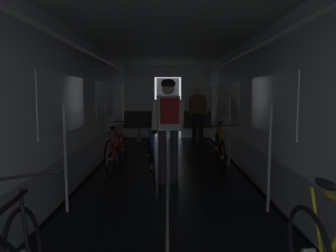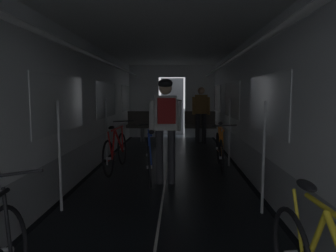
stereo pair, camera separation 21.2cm
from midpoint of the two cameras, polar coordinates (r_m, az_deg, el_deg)
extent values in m
cube|color=black|center=(5.44, -16.45, -10.22)|extent=(0.08, 11.50, 0.01)
cube|color=black|center=(5.39, 14.23, -10.34)|extent=(0.08, 11.50, 0.01)
cube|color=beige|center=(5.23, -1.20, -10.66)|extent=(0.03, 11.27, 0.00)
cube|color=#9EA0A5|center=(5.40, -17.57, -7.15)|extent=(0.12, 11.50, 0.60)
cube|color=white|center=(5.27, -17.98, 5.96)|extent=(0.12, 11.50, 1.85)
cube|color=white|center=(4.71, -19.32, 3.83)|extent=(0.02, 1.90, 0.80)
cube|color=white|center=(7.48, -12.01, 4.65)|extent=(0.02, 1.90, 0.80)
cube|color=white|center=(10.31, -8.67, 4.99)|extent=(0.02, 1.90, 0.80)
cube|color=yellow|center=(5.11, -17.73, 4.02)|extent=(0.01, 0.20, 0.28)
cylinder|color=white|center=(5.21, -14.54, 12.40)|extent=(0.07, 11.04, 0.07)
cylinder|color=#B7BABF|center=(4.18, -19.36, -5.36)|extent=(0.04, 0.04, 1.40)
cylinder|color=#B7BABF|center=(6.66, -11.94, -1.09)|extent=(0.04, 0.04, 1.40)
cube|color=#9EA0A5|center=(5.34, 15.36, -7.24)|extent=(0.12, 11.50, 0.60)
cube|color=white|center=(5.20, 15.72, 6.03)|extent=(0.12, 11.50, 1.85)
cube|color=white|center=(4.64, 16.80, 3.89)|extent=(0.02, 1.90, 0.80)
cube|color=white|center=(7.43, 10.42, 4.67)|extent=(0.02, 1.90, 0.80)
cube|color=white|center=(10.28, 7.54, 5.01)|extent=(0.02, 1.90, 0.80)
cube|color=yellow|center=(4.82, 16.15, 3.97)|extent=(0.01, 0.20, 0.28)
cylinder|color=white|center=(5.16, 12.18, 12.52)|extent=(0.07, 11.04, 0.07)
cylinder|color=#B7BABF|center=(4.11, 16.50, -5.46)|extent=(0.04, 0.04, 1.40)
cylinder|color=#B7BABF|center=(6.61, 10.14, -1.10)|extent=(0.04, 0.04, 1.40)
cube|color=white|center=(10.88, -5.57, 4.41)|extent=(1.00, 0.12, 2.45)
cube|color=white|center=(10.86, 4.49, 4.42)|extent=(1.00, 0.12, 2.45)
cube|color=white|center=(10.85, -0.55, 9.85)|extent=(0.90, 0.12, 0.40)
cube|color=#4C4F54|center=(11.53, -0.50, 3.52)|extent=(0.81, 0.04, 2.05)
cube|color=silver|center=(5.12, -1.26, 17.36)|extent=(3.14, 11.62, 0.12)
cylinder|color=gray|center=(9.90, -5.82, -1.56)|extent=(0.12, 0.12, 0.44)
cube|color=#47423D|center=(9.87, -5.83, -0.01)|extent=(0.96, 0.44, 0.10)
cube|color=#47423D|center=(10.03, -5.74, 1.52)|extent=(0.96, 0.08, 0.40)
torus|color=gray|center=(10.10, -8.16, 2.66)|extent=(0.14, 0.14, 0.02)
cylinder|color=gray|center=(9.88, 4.63, -1.57)|extent=(0.12, 0.12, 0.44)
cube|color=#47423D|center=(9.84, 4.64, -0.01)|extent=(0.96, 0.44, 0.10)
cube|color=#47423D|center=(10.01, 4.57, 1.52)|extent=(0.96, 0.08, 0.40)
torus|color=gray|center=(10.00, 2.11, 2.68)|extent=(0.14, 0.14, 0.02)
torus|color=black|center=(2.65, 21.88, -20.36)|extent=(0.11, 0.67, 0.67)
cylinder|color=#B2B2B7|center=(2.65, 21.88, -20.36)|extent=(0.10, 0.05, 0.06)
cylinder|color=yellow|center=(2.33, 25.59, -18.38)|extent=(0.05, 0.34, 0.55)
cylinder|color=yellow|center=(2.50, 23.10, -15.97)|extent=(0.06, 0.16, 0.49)
ellipsoid|color=black|center=(2.37, 24.32, -9.53)|extent=(0.11, 0.24, 0.07)
torus|color=black|center=(5.75, -11.44, -5.86)|extent=(0.12, 0.67, 0.67)
cylinder|color=#B2B2B7|center=(5.75, -11.44, -5.86)|extent=(0.10, 0.06, 0.06)
torus|color=black|center=(6.72, -9.15, -4.13)|extent=(0.12, 0.67, 0.67)
cylinder|color=#B2B2B7|center=(6.72, -9.15, -4.13)|extent=(0.10, 0.06, 0.06)
cylinder|color=red|center=(6.38, -9.71, -2.67)|extent=(0.10, 0.54, 0.56)
cylinder|color=red|center=(5.99, -10.62, -3.24)|extent=(0.05, 0.34, 0.55)
cylinder|color=red|center=(6.19, -9.95, -0.46)|extent=(0.09, 0.82, 0.04)
cylinder|color=red|center=(5.77, -11.17, -3.37)|extent=(0.06, 0.16, 0.49)
cylinder|color=red|center=(5.97, -10.88, -5.64)|extent=(0.05, 0.45, 0.07)
cylinder|color=red|center=(6.65, -9.13, -2.12)|extent=(0.05, 0.09, 0.49)
cylinder|color=black|center=(6.18, -10.36, -5.44)|extent=(0.03, 0.17, 0.17)
ellipsoid|color=black|center=(5.77, -10.94, -0.33)|extent=(0.11, 0.25, 0.07)
cylinder|color=black|center=(6.63, -8.97, 0.83)|extent=(0.44, 0.05, 0.05)
torus|color=black|center=(6.84, 8.12, -3.94)|extent=(0.12, 0.67, 0.67)
cylinder|color=#B2B2B7|center=(6.84, 8.12, -3.94)|extent=(0.10, 0.06, 0.06)
torus|color=black|center=(5.84, 8.93, -5.63)|extent=(0.12, 0.67, 0.67)
cylinder|color=#B2B2B7|center=(5.84, 8.93, -5.63)|extent=(0.10, 0.06, 0.06)
cylinder|color=orange|center=(6.11, 8.81, -3.02)|extent=(0.05, 0.54, 0.56)
cylinder|color=orange|center=(6.52, 8.47, -2.47)|extent=(0.09, 0.34, 0.55)
cylinder|color=orange|center=(6.23, 8.86, -0.40)|extent=(0.08, 0.82, 0.04)
cylinder|color=orange|center=(6.74, 8.32, -2.01)|extent=(0.05, 0.17, 0.49)
cylinder|color=orange|center=(6.62, 8.26, -4.46)|extent=(0.05, 0.45, 0.07)
cylinder|color=orange|center=(5.83, 9.09, -3.24)|extent=(0.06, 0.09, 0.49)
cylinder|color=black|center=(6.41, 8.41, -5.01)|extent=(0.03, 0.17, 0.17)
ellipsoid|color=black|center=(6.65, 8.55, 0.51)|extent=(0.11, 0.25, 0.07)
cylinder|color=black|center=(5.77, 9.37, 0.09)|extent=(0.44, 0.05, 0.05)
cylinder|color=black|center=(2.37, -29.46, -18.22)|extent=(0.07, 0.54, 0.56)
cylinder|color=black|center=(2.60, -26.65, -15.39)|extent=(0.09, 0.09, 0.49)
cylinder|color=black|center=(2.50, -25.93, -8.02)|extent=(0.44, 0.06, 0.08)
cylinder|color=#2D2D33|center=(5.23, -2.17, -5.61)|extent=(0.13, 0.13, 0.90)
cylinder|color=#2D2D33|center=(5.25, 0.01, -5.56)|extent=(0.13, 0.13, 0.90)
cube|color=silver|center=(5.15, -1.10, 2.41)|extent=(0.39, 0.26, 0.56)
cylinder|color=silver|center=(5.15, -3.55, 1.84)|extent=(0.11, 0.21, 0.53)
cylinder|color=silver|center=(5.20, 1.29, 1.89)|extent=(0.11, 0.21, 0.53)
sphere|color=beige|center=(5.14, -1.11, 6.86)|extent=(0.21, 0.21, 0.21)
ellipsoid|color=black|center=(5.14, -1.11, 7.64)|extent=(0.27, 0.31, 0.16)
cube|color=maroon|center=(4.98, -0.88, 2.75)|extent=(0.30, 0.19, 0.40)
torus|color=black|center=(5.03, -3.92, -7.44)|extent=(0.15, 0.67, 0.67)
cylinder|color=#B2B2B7|center=(5.03, -3.92, -7.44)|extent=(0.10, 0.06, 0.06)
torus|color=black|center=(6.03, -4.31, -5.22)|extent=(0.15, 0.67, 0.67)
cylinder|color=#B2B2B7|center=(6.03, -4.31, -5.22)|extent=(0.10, 0.06, 0.06)
cylinder|color=#2342B7|center=(5.68, -4.07, -3.65)|extent=(0.07, 0.54, 0.56)
cylinder|color=#2342B7|center=(5.27, -3.90, -4.38)|extent=(0.11, 0.34, 0.55)
cylinder|color=#2342B7|center=(5.49, -3.85, -1.19)|extent=(0.13, 0.82, 0.04)
cylinder|color=#2342B7|center=(5.05, -3.78, -4.58)|extent=(0.04, 0.17, 0.49)
cylinder|color=#2342B7|center=(5.25, -4.03, -7.11)|extent=(0.08, 0.45, 0.07)
cylinder|color=#2342B7|center=(5.96, -4.17, -2.99)|extent=(0.07, 0.09, 0.49)
cylinder|color=black|center=(5.48, -4.14, -6.82)|extent=(0.04, 0.17, 0.17)
ellipsoid|color=black|center=(5.05, -3.60, -1.11)|extent=(0.12, 0.25, 0.07)
cylinder|color=black|center=(5.93, -3.98, 0.31)|extent=(0.44, 0.07, 0.05)
cylinder|color=#2D2D33|center=(9.56, 5.38, -0.43)|extent=(0.13, 0.13, 0.90)
cylinder|color=#2D2D33|center=(9.54, 4.19, -0.43)|extent=(0.13, 0.13, 0.90)
cube|color=olive|center=(9.50, 4.82, 3.95)|extent=(0.36, 0.22, 0.56)
cylinder|color=olive|center=(9.50, 6.15, 3.63)|extent=(0.09, 0.20, 0.53)
cylinder|color=olive|center=(9.47, 3.50, 3.65)|extent=(0.09, 0.20, 0.53)
sphere|color=tan|center=(9.50, 4.84, 6.36)|extent=(0.21, 0.21, 0.21)
camera|label=1|loc=(0.11, -90.90, -0.09)|focal=33.78mm
camera|label=2|loc=(0.11, 89.10, 0.09)|focal=33.78mm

